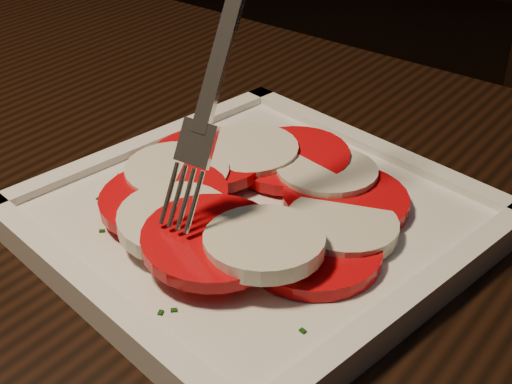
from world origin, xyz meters
name	(u,v)px	position (x,y,z in m)	size (l,w,h in m)	color
table	(100,352)	(0.15, -0.05, 0.65)	(1.25, 0.88, 0.75)	black
plate	(256,221)	(0.23, 0.03, 0.76)	(0.26, 0.26, 0.01)	silver
caprese_salad	(256,197)	(0.23, 0.03, 0.78)	(0.21, 0.22, 0.03)	red
fork	(235,44)	(0.22, 0.02, 0.88)	(0.04, 0.11, 0.18)	white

